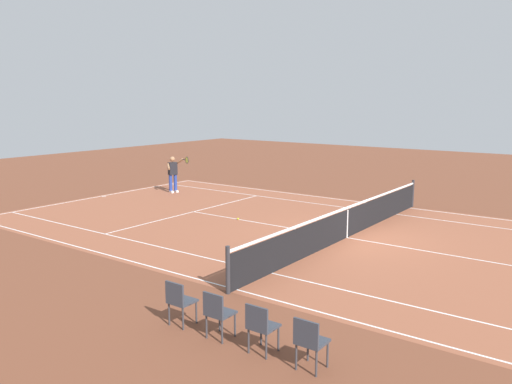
{
  "coord_description": "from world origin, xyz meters",
  "views": [
    {
      "loc": [
        -6.85,
        14.18,
        4.19
      ],
      "look_at": [
        4.02,
        -0.78,
        0.9
      ],
      "focal_mm": 36.4,
      "sensor_mm": 36.0,
      "label": 1
    }
  ],
  "objects_px": {
    "tennis_ball": "(238,219)",
    "spectator_chair_1": "(261,325)",
    "tennis_player_near": "(173,172)",
    "tennis_net": "(347,222)",
    "spectator_chair_3": "(179,300)",
    "spectator_chair_0": "(310,340)",
    "spectator_chair_2": "(218,311)"
  },
  "relations": [
    {
      "from": "tennis_net",
      "to": "spectator_chair_1",
      "type": "xyz_separation_m",
      "value": [
        -2.17,
        7.61,
        0.03
      ]
    },
    {
      "from": "spectator_chair_3",
      "to": "spectator_chair_1",
      "type": "bearing_deg",
      "value": 180.0
    },
    {
      "from": "tennis_player_near",
      "to": "tennis_ball",
      "type": "relative_size",
      "value": 25.71
    },
    {
      "from": "tennis_net",
      "to": "spectator_chair_0",
      "type": "distance_m",
      "value": 8.21
    },
    {
      "from": "tennis_ball",
      "to": "tennis_net",
      "type": "bearing_deg",
      "value": -179.3
    },
    {
      "from": "tennis_net",
      "to": "spectator_chair_3",
      "type": "xyz_separation_m",
      "value": [
        -0.3,
        7.61,
        0.03
      ]
    },
    {
      "from": "tennis_net",
      "to": "spectator_chair_0",
      "type": "bearing_deg",
      "value": 112.19
    },
    {
      "from": "tennis_player_near",
      "to": "tennis_ball",
      "type": "height_order",
      "value": "tennis_player_near"
    },
    {
      "from": "spectator_chair_2",
      "to": "spectator_chair_3",
      "type": "xyz_separation_m",
      "value": [
        0.93,
        0.0,
        0.0
      ]
    },
    {
      "from": "tennis_net",
      "to": "spectator_chair_1",
      "type": "relative_size",
      "value": 13.3
    },
    {
      "from": "tennis_player_near",
      "to": "spectator_chair_1",
      "type": "distance_m",
      "value": 15.89
    },
    {
      "from": "tennis_net",
      "to": "tennis_player_near",
      "type": "relative_size",
      "value": 6.89
    },
    {
      "from": "tennis_ball",
      "to": "spectator_chair_1",
      "type": "xyz_separation_m",
      "value": [
        -6.38,
        7.55,
        0.49
      ]
    },
    {
      "from": "spectator_chair_1",
      "to": "tennis_player_near",
      "type": "bearing_deg",
      "value": -39.9
    },
    {
      "from": "tennis_ball",
      "to": "spectator_chair_0",
      "type": "distance_m",
      "value": 10.53
    },
    {
      "from": "spectator_chair_0",
      "to": "spectator_chair_2",
      "type": "relative_size",
      "value": 1.0
    },
    {
      "from": "spectator_chair_1",
      "to": "spectator_chair_3",
      "type": "xyz_separation_m",
      "value": [
        1.87,
        0.0,
        0.0
      ]
    },
    {
      "from": "tennis_ball",
      "to": "spectator_chair_0",
      "type": "xyz_separation_m",
      "value": [
        -7.32,
        7.55,
        0.49
      ]
    },
    {
      "from": "tennis_ball",
      "to": "spectator_chair_2",
      "type": "relative_size",
      "value": 0.08
    },
    {
      "from": "tennis_player_near",
      "to": "spectator_chair_3",
      "type": "relative_size",
      "value": 1.93
    },
    {
      "from": "tennis_player_near",
      "to": "spectator_chair_3",
      "type": "height_order",
      "value": "tennis_player_near"
    },
    {
      "from": "tennis_ball",
      "to": "spectator_chair_0",
      "type": "height_order",
      "value": "spectator_chair_0"
    },
    {
      "from": "spectator_chair_1",
      "to": "spectator_chair_3",
      "type": "height_order",
      "value": "same"
    },
    {
      "from": "spectator_chair_0",
      "to": "spectator_chair_3",
      "type": "distance_m",
      "value": 2.8
    },
    {
      "from": "tennis_net",
      "to": "spectator_chair_3",
      "type": "relative_size",
      "value": 13.3
    },
    {
      "from": "spectator_chair_1",
      "to": "spectator_chair_2",
      "type": "bearing_deg",
      "value": 0.0
    },
    {
      "from": "tennis_ball",
      "to": "tennis_player_near",
      "type": "bearing_deg",
      "value": -24.43
    },
    {
      "from": "spectator_chair_1",
      "to": "spectator_chair_3",
      "type": "relative_size",
      "value": 1.0
    },
    {
      "from": "tennis_player_near",
      "to": "spectator_chair_1",
      "type": "relative_size",
      "value": 1.93
    },
    {
      "from": "spectator_chair_1",
      "to": "spectator_chair_0",
      "type": "bearing_deg",
      "value": 180.0
    },
    {
      "from": "spectator_chair_0",
      "to": "tennis_ball",
      "type": "bearing_deg",
      "value": -45.92
    },
    {
      "from": "spectator_chair_0",
      "to": "spectator_chair_2",
      "type": "distance_m",
      "value": 1.87
    }
  ]
}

